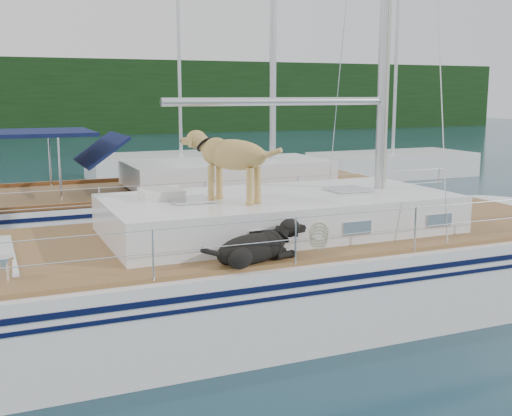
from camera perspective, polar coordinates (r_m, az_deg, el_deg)
name	(u,v)px	position (r m, az deg, el deg)	size (l,w,h in m)	color
ground	(231,316)	(9.86, -2.25, -9.59)	(120.00, 120.00, 0.00)	black
tree_line	(24,97)	(53.77, -19.91, 9.25)	(90.00, 3.00, 6.00)	black
shore_bank	(25,127)	(55.04, -19.83, 6.75)	(92.00, 1.00, 1.20)	#595147
main_sailboat	(236,272)	(9.67, -1.77, -5.74)	(12.00, 3.80, 14.01)	silver
neighbor_sailboat	(185,209)	(15.31, -6.35, -0.06)	(11.00, 3.50, 13.30)	silver
bg_boat_center	(181,166)	(25.89, -6.66, 3.73)	(7.20, 3.00, 11.65)	silver
bg_boat_east	(392,165)	(26.68, 12.02, 3.78)	(6.40, 3.00, 11.65)	silver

